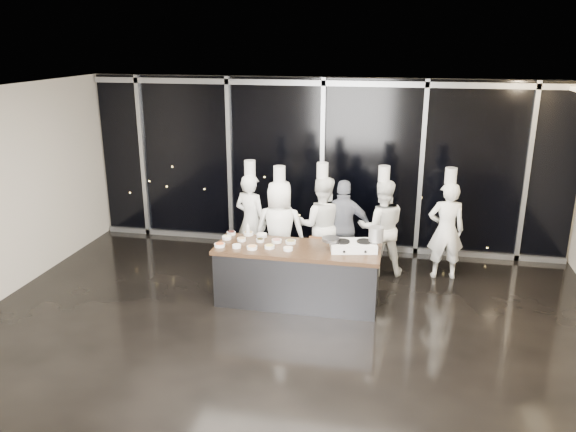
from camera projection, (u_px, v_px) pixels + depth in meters
name	position (u px, v px, depth m)	size (l,w,h in m)	color
ground	(285.00, 331.00, 7.76)	(9.00, 9.00, 0.00)	black
room_shell	(299.00, 173.00, 7.05)	(9.02, 7.02, 3.21)	beige
window_wall	(323.00, 165.00, 10.48)	(8.90, 0.11, 3.20)	black
demo_counter	(297.00, 275.00, 8.47)	(2.46, 0.86, 0.90)	#333438
stove	(353.00, 246.00, 8.22)	(0.73, 0.53, 0.14)	white
frying_pan	(330.00, 239.00, 8.20)	(0.47, 0.30, 0.04)	gray
stock_pot	(376.00, 234.00, 8.16)	(0.21, 0.21, 0.21)	silver
prep_bowls	(254.00, 241.00, 8.53)	(1.18, 0.74, 0.05)	white
squeeze_bottle	(248.00, 230.00, 8.78)	(0.06, 0.06, 0.22)	white
chef_far_left	(251.00, 220.00, 9.67)	(0.72, 0.60, 1.92)	white
chef_left	(280.00, 230.00, 9.18)	(0.87, 0.60, 1.93)	white
chef_center	(321.00, 224.00, 9.48)	(0.89, 0.73, 1.92)	white
guest	(344.00, 228.00, 9.45)	(0.96, 0.40, 1.64)	#131C36
chef_right	(381.00, 227.00, 9.43)	(0.92, 0.78, 1.88)	white
chef_side	(446.00, 229.00, 9.27)	(0.66, 0.48, 1.89)	white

